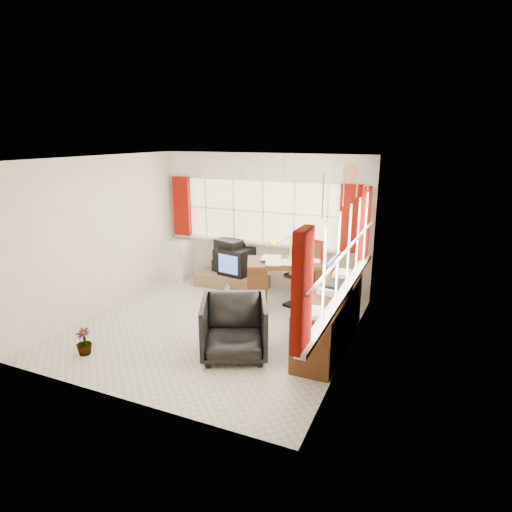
% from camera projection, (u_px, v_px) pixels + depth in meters
% --- Properties ---
extents(ground, '(4.00, 4.00, 0.00)m').
position_uv_depth(ground, '(213.00, 327.00, 6.47)').
color(ground, beige).
rests_on(ground, ground).
extents(room_walls, '(4.00, 4.00, 4.00)m').
position_uv_depth(room_walls, '(210.00, 230.00, 6.06)').
color(room_walls, beige).
rests_on(room_walls, ground).
extents(window_back, '(3.70, 0.12, 3.60)m').
position_uv_depth(window_back, '(263.00, 239.00, 7.93)').
color(window_back, '#FFF1C9').
rests_on(window_back, room_walls).
extents(window_right, '(0.12, 3.70, 3.60)m').
position_uv_depth(window_right, '(344.00, 286.00, 5.47)').
color(window_right, '#FFF1C9').
rests_on(window_right, room_walls).
extents(curtains, '(3.83, 3.83, 1.15)m').
position_uv_depth(curtains, '(293.00, 227.00, 6.53)').
color(curtains, maroon).
rests_on(curtains, room_walls).
extents(overhead_cabinets, '(3.98, 3.98, 0.48)m').
position_uv_depth(overhead_cabinets, '(299.00, 174.00, 6.34)').
color(overhead_cabinets, silver).
rests_on(overhead_cabinets, room_walls).
extents(desk, '(1.55, 1.18, 0.84)m').
position_uv_depth(desk, '(289.00, 281.00, 7.14)').
color(desk, '#482610').
rests_on(desk, ground).
extents(desk_lamp, '(0.17, 0.14, 0.47)m').
position_uv_depth(desk_lamp, '(290.00, 244.00, 6.81)').
color(desk_lamp, yellow).
rests_on(desk_lamp, desk).
extents(task_chair, '(0.61, 0.63, 1.13)m').
position_uv_depth(task_chair, '(307.00, 271.00, 7.20)').
color(task_chair, black).
rests_on(task_chair, ground).
extents(office_chair, '(1.12, 1.14, 0.78)m').
position_uv_depth(office_chair, '(234.00, 328.00, 5.55)').
color(office_chair, black).
rests_on(office_chair, ground).
extents(radiator, '(0.43, 0.22, 0.62)m').
position_uv_depth(radiator, '(305.00, 293.00, 7.16)').
color(radiator, white).
rests_on(radiator, ground).
extents(credenza, '(0.50, 2.00, 0.85)m').
position_uv_depth(credenza, '(330.00, 317.00, 5.88)').
color(credenza, '#482610').
rests_on(credenza, ground).
extents(file_tray, '(0.37, 0.44, 0.13)m').
position_uv_depth(file_tray, '(337.00, 287.00, 5.80)').
color(file_tray, black).
rests_on(file_tray, credenza).
extents(tv_bench, '(1.40, 0.50, 0.25)m').
position_uv_depth(tv_bench, '(231.00, 281.00, 8.16)').
color(tv_bench, '#876243').
rests_on(tv_bench, ground).
extents(crt_tv, '(0.64, 0.61, 0.51)m').
position_uv_depth(crt_tv, '(236.00, 261.00, 8.09)').
color(crt_tv, black).
rests_on(crt_tv, tv_bench).
extents(hifi_stack, '(0.71, 0.57, 0.65)m').
position_uv_depth(hifi_stack, '(230.00, 257.00, 8.18)').
color(hifi_stack, black).
rests_on(hifi_stack, tv_bench).
extents(mini_fridge, '(0.49, 0.49, 0.79)m').
position_uv_depth(mini_fridge, '(178.00, 259.00, 8.64)').
color(mini_fridge, white).
rests_on(mini_fridge, ground).
extents(spray_bottle_a, '(0.13, 0.14, 0.31)m').
position_uv_depth(spray_bottle_a, '(225.00, 280.00, 8.13)').
color(spray_bottle_a, white).
rests_on(spray_bottle_a, ground).
extents(spray_bottle_b, '(0.09, 0.10, 0.20)m').
position_uv_depth(spray_bottle_b, '(228.00, 289.00, 7.79)').
color(spray_bottle_b, '#86C8B9').
rests_on(spray_bottle_b, ground).
extents(flower_vase, '(0.21, 0.21, 0.37)m').
position_uv_depth(flower_vase, '(84.00, 342.00, 5.63)').
color(flower_vase, black).
rests_on(flower_vase, ground).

